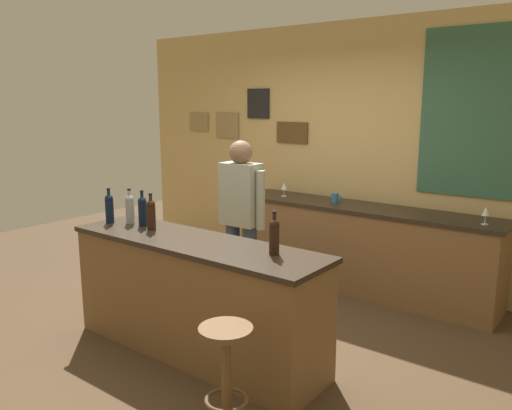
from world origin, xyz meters
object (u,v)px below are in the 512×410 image
wine_bottle_a (109,207)px  bartender (241,216)px  coffee_mug (335,198)px  wine_bottle_c (142,210)px  wine_bottle_e (274,235)px  wine_bottle_b (130,208)px  bar_stool (226,362)px  wine_glass_a (284,187)px  wine_glass_b (486,212)px  wine_bottle_d (151,214)px

wine_bottle_a → bartender: bearing=46.5°
coffee_mug → wine_bottle_a: bearing=-116.6°
wine_bottle_c → wine_bottle_e: 1.37m
wine_bottle_b → wine_bottle_c: (0.15, 0.01, 0.00)m
bartender → wine_bottle_e: bearing=-39.5°
bar_stool → wine_glass_a: (-1.42, 2.66, 0.55)m
bartender → wine_glass_b: bearing=33.1°
wine_bottle_a → wine_bottle_d: size_ratio=1.00×
wine_bottle_d → coffee_mug: bearing=74.4°
wine_bottle_a → wine_bottle_e: size_ratio=1.00×
bar_stool → wine_bottle_c: wine_bottle_c is taller
wine_glass_b → coffee_mug: (-1.53, 0.10, -0.06)m
wine_bottle_a → wine_bottle_e: same height
wine_bottle_b → bartender: bearing=49.5°
wine_bottle_d → coffee_mug: size_ratio=2.45×
bar_stool → wine_bottle_b: 1.91m
wine_bottle_b → wine_glass_b: 3.09m
coffee_mug → wine_bottle_d: bearing=-105.6°
bar_stool → wine_bottle_c: bearing=155.3°
bartender → bar_stool: bartender is taller
bartender → wine_bottle_c: 0.88m
wine_bottle_c → wine_glass_a: bearing=86.8°
wine_bottle_c → wine_bottle_e: (1.37, -0.00, 0.00)m
wine_bottle_e → wine_bottle_d: bearing=-177.8°
bar_stool → wine_bottle_d: bearing=154.4°
wine_bottle_a → bar_stool: bearing=-18.1°
wine_bottle_c → wine_bottle_d: size_ratio=1.00×
wine_bottle_a → wine_glass_b: (2.58, 2.00, -0.05)m
wine_glass_a → wine_bottle_d: bearing=-88.4°
wine_bottle_a → wine_glass_b: bearing=37.8°
bartender → coffee_mug: (0.26, 1.27, 0.01)m
wine_glass_a → wine_glass_b: 2.16m
bar_stool → wine_bottle_b: bearing=157.6°
wine_bottle_c → wine_glass_b: bearing=39.9°
bartender → wine_glass_a: bartender is taller
bar_stool → wine_glass_b: bearing=74.1°
bartender → bar_stool: bearing=-53.8°
bartender → wine_glass_b: 2.14m
wine_bottle_b → wine_bottle_a: bearing=-149.7°
bar_stool → coffee_mug: (-0.79, 2.70, 0.49)m
wine_bottle_a → wine_bottle_d: same height
wine_bottle_e → wine_glass_a: (-1.26, 1.96, -0.05)m
wine_bottle_c → wine_bottle_d: (0.17, -0.05, 0.00)m
wine_bottle_c → wine_glass_a: wine_bottle_c is taller
wine_bottle_d → wine_glass_a: bearing=91.6°
wine_bottle_b → wine_bottle_c: size_ratio=1.00×
wine_bottle_d → wine_glass_b: wine_bottle_d is taller
wine_bottle_b → wine_bottle_c: bearing=3.6°
wine_glass_b → wine_glass_a: bearing=178.5°
wine_bottle_d → wine_bottle_e: 1.20m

